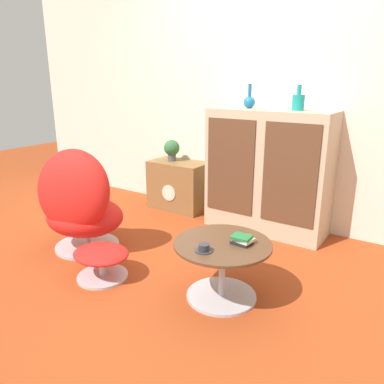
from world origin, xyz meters
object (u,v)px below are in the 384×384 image
object	(u,v)px
vase_leftmost	(249,101)
teacup	(204,248)
egg_chair	(79,205)
coffee_table	(222,264)
vase_inner_left	(298,102)
potted_plant	(172,149)
sideboard	(268,172)
tv_console	(179,185)
book_stack	(242,240)
ottoman	(101,257)

from	to	relation	value
vase_leftmost	teacup	xyz separation A→B (m)	(0.44, -1.49, -0.81)
egg_chair	vase_leftmost	xyz separation A→B (m)	(0.90, 1.34, 0.82)
coffee_table	vase_inner_left	world-z (taller)	vase_inner_left
potted_plant	teacup	size ratio (longest dim) A/B	2.08
sideboard	tv_console	bearing A→B (deg)	178.04
coffee_table	book_stack	bearing A→B (deg)	28.54
book_stack	coffee_table	bearing A→B (deg)	-151.46
egg_chair	vase_leftmost	bearing A→B (deg)	56.08
book_stack	sideboard	bearing A→B (deg)	105.83
sideboard	coffee_table	world-z (taller)	sideboard
vase_leftmost	teacup	bearing A→B (deg)	-73.61
egg_chair	coffee_table	world-z (taller)	egg_chair
ottoman	vase_leftmost	world-z (taller)	vase_leftmost
coffee_table	vase_inner_left	size ratio (longest dim) A/B	2.99
tv_console	teacup	distance (m)	2.00
ottoman	egg_chair	bearing A→B (deg)	154.17
tv_console	ottoman	xyz separation A→B (m)	(0.45, -1.62, -0.11)
vase_leftmost	vase_inner_left	bearing A→B (deg)	0.00
tv_console	vase_leftmost	world-z (taller)	vase_leftmost
teacup	ottoman	bearing A→B (deg)	-173.65
vase_leftmost	teacup	world-z (taller)	vase_leftmost
egg_chair	teacup	bearing A→B (deg)	-6.31
sideboard	tv_console	xyz separation A→B (m)	(-1.08, 0.04, -0.31)
ottoman	teacup	bearing A→B (deg)	6.35
ottoman	vase_inner_left	xyz separation A→B (m)	(0.87, 1.58, 1.08)
coffee_table	teacup	size ratio (longest dim) A/B	5.72
sideboard	vase_inner_left	size ratio (longest dim) A/B	5.37
coffee_table	potted_plant	bearing A→B (deg)	136.52
vase_inner_left	teacup	distance (m)	1.70
coffee_table	vase_inner_left	bearing A→B (deg)	90.26
vase_leftmost	book_stack	xyz separation A→B (m)	(0.59, -1.25, -0.80)
ottoman	coffee_table	size ratio (longest dim) A/B	0.67
potted_plant	vase_inner_left	bearing A→B (deg)	-1.36
sideboard	ottoman	world-z (taller)	sideboard
tv_console	book_stack	distance (m)	1.94
potted_plant	book_stack	bearing A→B (deg)	-40.02
ottoman	potted_plant	distance (m)	1.78
book_stack	egg_chair	bearing A→B (deg)	-176.61
vase_inner_left	teacup	xyz separation A→B (m)	(-0.03, -1.49, -0.82)
sideboard	vase_leftmost	xyz separation A→B (m)	(-0.23, 0.00, 0.65)
tv_console	vase_inner_left	world-z (taller)	vase_inner_left
tv_console	ottoman	bearing A→B (deg)	-74.51
vase_inner_left	potted_plant	bearing A→B (deg)	178.64
sideboard	ottoman	xyz separation A→B (m)	(-0.63, -1.58, -0.42)
sideboard	potted_plant	xyz separation A→B (m)	(-1.18, 0.04, 0.10)
coffee_table	book_stack	size ratio (longest dim) A/B	4.65
sideboard	coffee_table	size ratio (longest dim) A/B	1.80
coffee_table	book_stack	world-z (taller)	book_stack
coffee_table	book_stack	distance (m)	0.22
egg_chair	vase_inner_left	xyz separation A→B (m)	(1.37, 1.34, 0.83)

